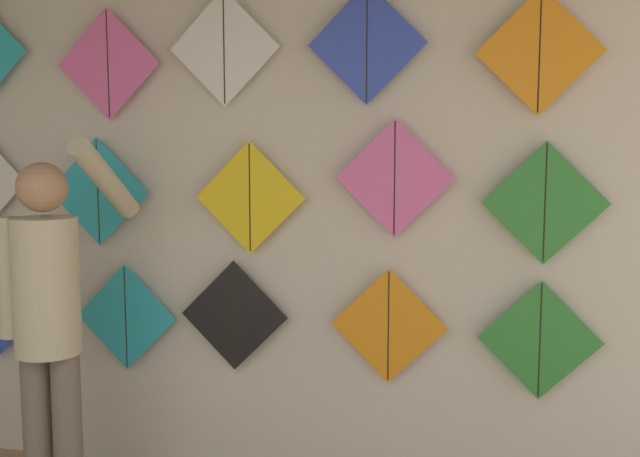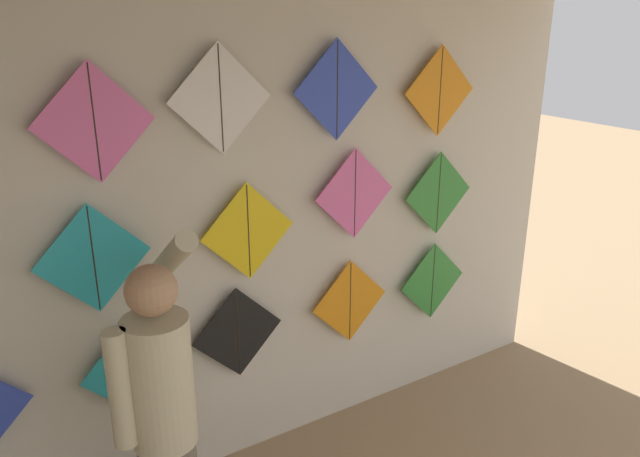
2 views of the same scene
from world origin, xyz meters
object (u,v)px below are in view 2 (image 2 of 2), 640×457
kite_1 (135,369)px  kite_13 (337,90)px  kite_7 (248,232)px  kite_11 (94,123)px  kite_3 (350,301)px  shopkeeper (162,403)px  kite_12 (220,99)px  kite_14 (440,91)px  kite_8 (355,194)px  kite_2 (238,332)px  kite_4 (433,281)px  kite_9 (438,193)px  kite_6 (93,259)px

kite_1 → kite_13: bearing=0.0°
kite_7 → kite_1: bearing=180.0°
kite_1 → kite_11: size_ratio=1.00×
kite_1 → kite_3: (1.36, 0.00, 0.03)m
kite_3 → kite_13: size_ratio=1.00×
kite_1 → kite_7: bearing=0.0°
shopkeeper → kite_11: size_ratio=3.12×
kite_7 → kite_13: kite_13 is taller
kite_12 → kite_14: (1.45, 0.00, -0.06)m
kite_7 → kite_14: (1.33, 0.00, 0.66)m
kite_1 → kite_7: (0.68, 0.00, 0.63)m
shopkeeper → kite_1: size_ratio=3.12×
kite_3 → kite_8: kite_8 is taller
kite_7 → kite_13: 0.91m
kite_7 → kite_14: size_ratio=1.00×
kite_2 → kite_8: kite_8 is taller
kite_7 → kite_14: bearing=0.0°
kite_13 → kite_4: bearing=0.0°
kite_2 → kite_14: size_ratio=1.00×
kite_14 → kite_8: bearing=180.0°
kite_7 → kite_11: (-0.73, 0.00, 0.66)m
kite_4 → kite_7: size_ratio=1.00×
kite_7 → kite_11: 0.98m
kite_3 → kite_11: (-1.41, 0.00, 1.26)m
kite_8 → kite_12: bearing=180.0°
kite_12 → kite_13: size_ratio=1.00×
kite_1 → kite_12: bearing=0.0°
kite_4 → kite_9: size_ratio=1.00×
kite_12 → kite_14: size_ratio=1.00×
kite_3 → kite_13: kite_13 is taller
kite_2 → kite_4: kite_2 is taller
kite_1 → kite_7: 0.92m
kite_7 → kite_9: 1.37m
kite_1 → kite_14: size_ratio=1.00×
kite_4 → kite_11: bearing=180.0°
kite_2 → kite_3: (0.77, 0.00, -0.01)m
kite_7 → kite_8: bearing=0.0°
kite_2 → kite_6: 0.94m
shopkeeper → kite_1: bearing=80.6°
kite_4 → kite_12: size_ratio=1.00×
kite_9 → kite_11: bearing=180.0°
kite_6 → shopkeeper: bearing=-81.8°
kite_9 → kite_14: size_ratio=1.00×
kite_3 → kite_8: (0.02, 0.00, 0.70)m
kite_2 → kite_11: size_ratio=1.00×
kite_11 → kite_14: same height
kite_2 → kite_3: bearing=0.0°
kite_4 → kite_11: kite_11 is taller
kite_7 → kite_13: bearing=0.0°
kite_4 → kite_11: (-2.11, 0.00, 1.28)m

